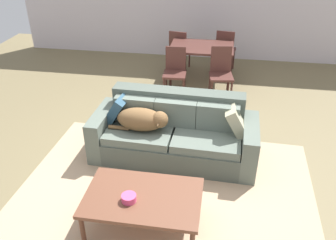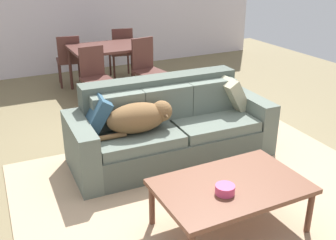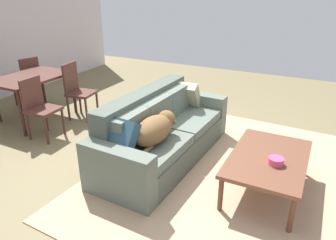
{
  "view_description": "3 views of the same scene",
  "coord_description": "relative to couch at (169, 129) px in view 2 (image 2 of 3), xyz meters",
  "views": [
    {
      "loc": [
        0.66,
        -3.95,
        2.9
      ],
      "look_at": [
        0.05,
        -0.12,
        0.62
      ],
      "focal_mm": 37.72,
      "sensor_mm": 36.0,
      "label": 1
    },
    {
      "loc": [
        -1.69,
        -3.55,
        2.13
      ],
      "look_at": [
        -0.01,
        -0.2,
        0.55
      ],
      "focal_mm": 43.01,
      "sensor_mm": 36.0,
      "label": 2
    },
    {
      "loc": [
        -3.05,
        -1.7,
        2.08
      ],
      "look_at": [
        0.12,
        -0.07,
        0.54
      ],
      "focal_mm": 33.55,
      "sensor_mm": 36.0,
      "label": 3
    }
  ],
  "objects": [
    {
      "name": "ground_plane",
      "position": [
        -0.11,
        -0.02,
        -0.33
      ],
      "size": [
        10.0,
        10.0,
        0.0
      ],
      "primitive_type": "plane",
      "color": "olive"
    },
    {
      "name": "area_rug",
      "position": [
        -0.0,
        -0.89,
        -0.33
      ],
      "size": [
        3.61,
        2.95,
        0.01
      ],
      "primitive_type": "cube",
      "rotation": [
        0.0,
        0.0,
        -0.04
      ],
      "color": "tan",
      "rests_on": "ground"
    },
    {
      "name": "couch",
      "position": [
        0.0,
        0.0,
        0.0
      ],
      "size": [
        2.2,
        0.94,
        0.86
      ],
      "rotation": [
        0.0,
        0.0,
        -0.04
      ],
      "color": "#4D564D",
      "rests_on": "ground"
    },
    {
      "name": "dog_on_left_cushion",
      "position": [
        -0.39,
        -0.14,
        0.26
      ],
      "size": [
        0.79,
        0.36,
        0.3
      ],
      "rotation": [
        0.0,
        0.0,
        -0.04
      ],
      "color": "brown",
      "rests_on": "couch"
    },
    {
      "name": "throw_pillow_by_left_arm",
      "position": [
        -0.79,
        0.08,
        0.29
      ],
      "size": [
        0.36,
        0.43,
        0.4
      ],
      "primitive_type": "cube",
      "rotation": [
        0.0,
        0.55,
        -0.13
      ],
      "color": "#2C4E63",
      "rests_on": "couch"
    },
    {
      "name": "throw_pillow_by_right_arm",
      "position": [
        0.79,
        0.02,
        0.28
      ],
      "size": [
        0.32,
        0.4,
        0.4
      ],
      "primitive_type": "cube",
      "rotation": [
        0.0,
        -0.52,
        0.03
      ],
      "color": "#B2AE8B",
      "rests_on": "couch"
    },
    {
      "name": "coffee_table",
      "position": [
        -0.13,
        -1.35,
        0.05
      ],
      "size": [
        1.19,
        0.76,
        0.43
      ],
      "color": "brown",
      "rests_on": "ground"
    },
    {
      "name": "bowl_on_coffee_table",
      "position": [
        -0.25,
        -1.44,
        0.13
      ],
      "size": [
        0.15,
        0.15,
        0.07
      ],
      "primitive_type": "cylinder",
      "color": "#EA4C7F",
      "rests_on": "coffee_table"
    },
    {
      "name": "dining_table",
      "position": [
        0.16,
        2.47,
        0.33
      ],
      "size": [
        1.18,
        0.84,
        0.74
      ],
      "color": "#4F2A24",
      "rests_on": "ground"
    },
    {
      "name": "dining_chair_near_left",
      "position": [
        -0.26,
        1.84,
        0.16
      ],
      "size": [
        0.42,
        0.42,
        0.88
      ],
      "rotation": [
        0.0,
        0.0,
        0.05
      ],
      "color": "#4F2A24",
      "rests_on": "ground"
    },
    {
      "name": "dining_chair_near_right",
      "position": [
        0.55,
        1.87,
        0.18
      ],
      "size": [
        0.45,
        0.45,
        0.93
      ],
      "rotation": [
        0.0,
        0.0,
        0.15
      ],
      "color": "#4F2A24",
      "rests_on": "ground"
    },
    {
      "name": "dining_chair_far_left",
      "position": [
        -0.35,
        3.03,
        0.14
      ],
      "size": [
        0.45,
        0.45,
        0.86
      ],
      "rotation": [
        0.0,
        0.0,
        3.0
      ],
      "color": "#4F2A24",
      "rests_on": "ground"
    },
    {
      "name": "dining_chair_far_right",
      "position": [
        0.6,
        3.07,
        0.17
      ],
      "size": [
        0.45,
        0.45,
        0.9
      ],
      "rotation": [
        0.0,
        0.0,
        3.02
      ],
      "color": "#4F2A24",
      "rests_on": "ground"
    }
  ]
}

